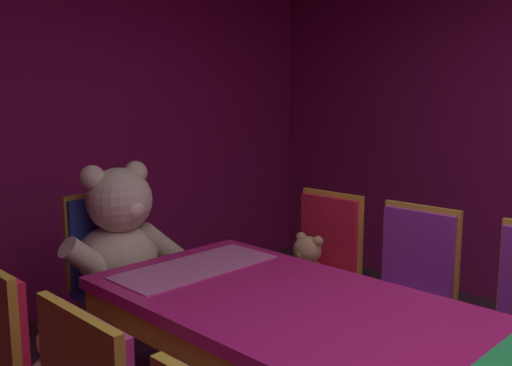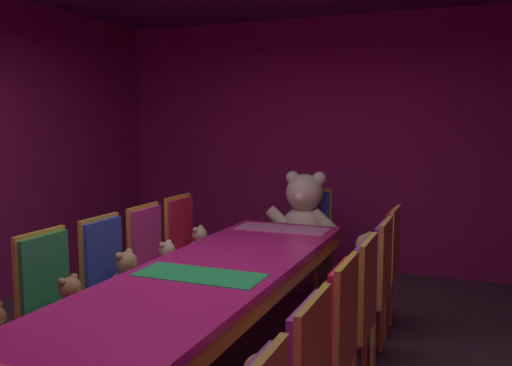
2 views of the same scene
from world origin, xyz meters
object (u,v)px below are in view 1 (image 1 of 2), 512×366
at_px(throne_chair, 106,261).
at_px(teddy_right_5, 306,267).
at_px(king_teddy_bear, 122,239).
at_px(chair_right_4, 411,284).
at_px(chair_right_5, 323,261).
at_px(teddy_left_5, 58,361).

bearing_deg(throne_chair, teddy_right_5, 39.20).
xyz_separation_m(throne_chair, king_teddy_bear, (0.00, -0.17, 0.16)).
bearing_deg(chair_right_4, chair_right_5, -88.91).
bearing_deg(chair_right_5, teddy_left_5, 0.82).
relative_size(chair_right_4, chair_right_5, 1.00).
height_order(teddy_right_5, throne_chair, throne_chair).
height_order(chair_right_5, king_teddy_bear, king_teddy_bear).
height_order(teddy_right_5, king_teddy_bear, king_teddy_bear).
distance_m(chair_right_5, king_teddy_bear, 1.12).
xyz_separation_m(teddy_right_5, king_teddy_bear, (-0.71, 0.70, 0.17)).
xyz_separation_m(teddy_left_5, king_teddy_bear, (0.73, 0.73, 0.19)).
bearing_deg(chair_right_4, teddy_left_5, -18.20).
bearing_deg(chair_right_4, throne_chair, -58.56).
distance_m(chair_right_4, throne_chair, 1.67).
height_order(chair_right_4, teddy_right_5, chair_right_4).
distance_m(chair_right_5, teddy_right_5, 0.15).
bearing_deg(king_teddy_bear, chair_right_5, 50.77).
bearing_deg(teddy_left_5, chair_right_4, -18.20).
bearing_deg(chair_right_4, teddy_right_5, -74.07).
relative_size(teddy_left_5, chair_right_4, 0.29).
distance_m(throne_chair, king_teddy_bear, 0.24).
distance_m(teddy_left_5, teddy_right_5, 1.44).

